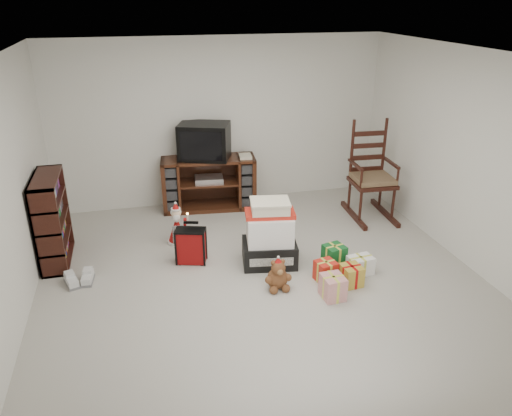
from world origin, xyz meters
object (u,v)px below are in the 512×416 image
at_px(teddy_bear, 278,276).
at_px(santa_figurine, 265,233).
at_px(tv_stand, 209,183).
at_px(sneaker_pair, 80,280).
at_px(gift_pile, 270,237).
at_px(bookshelf, 52,221).
at_px(crt_television, 204,141).
at_px(rocking_chair, 370,183).
at_px(mrs_claus_figurine, 177,227).
at_px(gift_cluster, 341,270).
at_px(red_suitcase, 191,246).

distance_m(teddy_bear, santa_figurine, 0.97).
height_order(tv_stand, sneaker_pair, tv_stand).
bearing_deg(gift_pile, teddy_bear, -87.01).
bearing_deg(santa_figurine, bookshelf, 172.87).
height_order(teddy_bear, crt_television, crt_television).
height_order(bookshelf, rocking_chair, rocking_chair).
xyz_separation_m(tv_stand, gift_pile, (0.43, -1.89, -0.04)).
relative_size(tv_stand, gift_pile, 1.78).
distance_m(sneaker_pair, crt_television, 2.71).
height_order(mrs_claus_figurine, gift_cluster, mrs_claus_figurine).
relative_size(sneaker_pair, gift_cluster, 0.40).
bearing_deg(bookshelf, crt_television, 29.77).
height_order(bookshelf, gift_cluster, bookshelf).
distance_m(gift_pile, red_suitcase, 0.96).
bearing_deg(santa_figurine, tv_stand, 107.84).
height_order(mrs_claus_figurine, sneaker_pair, mrs_claus_figurine).
bearing_deg(teddy_bear, bookshelf, 152.37).
height_order(rocking_chair, red_suitcase, rocking_chair).
distance_m(bookshelf, gift_cluster, 3.47).
bearing_deg(sneaker_pair, bookshelf, 105.57).
height_order(teddy_bear, gift_cluster, teddy_bear).
distance_m(gift_pile, mrs_claus_figurine, 1.33).
relative_size(santa_figurine, mrs_claus_figurine, 0.96).
xyz_separation_m(teddy_bear, santa_figurine, (0.11, 0.96, 0.05)).
xyz_separation_m(tv_stand, red_suitcase, (-0.49, -1.64, -0.17)).
xyz_separation_m(rocking_chair, mrs_claus_figurine, (-2.84, -0.23, -0.28)).
xyz_separation_m(santa_figurine, mrs_claus_figurine, (-1.08, 0.43, 0.01)).
height_order(teddy_bear, sneaker_pair, teddy_bear).
distance_m(bookshelf, red_suitcase, 1.69).
bearing_deg(red_suitcase, rocking_chair, 33.28).
bearing_deg(crt_television, gift_pile, -55.94).
bearing_deg(gift_pile, crt_television, 113.31).
bearing_deg(tv_stand, sneaker_pair, -128.63).
height_order(bookshelf, red_suitcase, bookshelf).
bearing_deg(sneaker_pair, gift_pile, -10.94).
relative_size(bookshelf, gift_pile, 1.35).
relative_size(santa_figurine, sneaker_pair, 1.57).
bearing_deg(gift_cluster, crt_television, 115.22).
xyz_separation_m(bookshelf, red_suitcase, (1.59, -0.47, -0.30)).
relative_size(rocking_chair, crt_television, 1.73).
bearing_deg(teddy_bear, gift_cluster, -1.29).
bearing_deg(gift_cluster, santa_figurine, 123.16).
relative_size(tv_stand, mrs_claus_figurine, 2.53).
height_order(red_suitcase, sneaker_pair, red_suitcase).
relative_size(rocking_chair, sneaker_pair, 4.18).
bearing_deg(gift_pile, red_suitcase, 174.07).
distance_m(teddy_bear, mrs_claus_figurine, 1.69).
height_order(bookshelf, sneaker_pair, bookshelf).
xyz_separation_m(rocking_chair, sneaker_pair, (-4.03, -0.98, -0.45)).
bearing_deg(red_suitcase, mrs_claus_figurine, 117.57).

